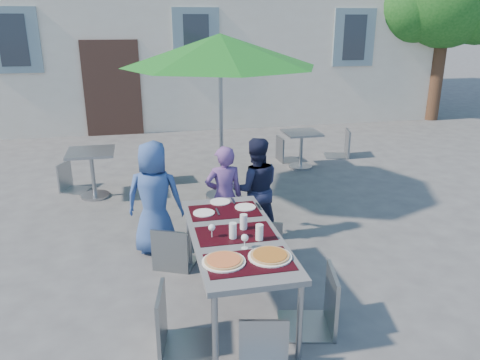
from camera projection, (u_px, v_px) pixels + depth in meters
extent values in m
plane|color=#454447|center=(295.00, 290.00, 4.77)|extent=(90.00, 90.00, 0.00)
cube|color=#3B241C|center=(112.00, 89.00, 10.92)|extent=(1.30, 0.06, 2.20)
cube|color=slate|center=(13.00, 40.00, 10.16)|extent=(1.10, 0.06, 1.40)
cube|color=#262B33|center=(13.00, 40.00, 10.14)|extent=(0.60, 0.04, 1.10)
cube|color=slate|center=(196.00, 39.00, 10.97)|extent=(1.10, 0.06, 1.40)
cube|color=#262B33|center=(196.00, 39.00, 10.95)|extent=(0.60, 0.04, 1.10)
cube|color=slate|center=(354.00, 38.00, 11.77)|extent=(1.10, 0.06, 1.40)
cube|color=#262B33|center=(354.00, 38.00, 11.76)|extent=(0.60, 0.04, 1.10)
cylinder|color=#452D1D|center=(437.00, 68.00, 12.57)|extent=(0.36, 0.36, 2.80)
sphere|color=#144B16|center=(411.00, 5.00, 12.16)|extent=(2.00, 2.00, 2.00)
cube|color=#444549|center=(235.00, 236.00, 4.31)|extent=(0.80, 1.85, 0.05)
cylinder|color=gray|center=(215.00, 333.00, 3.56)|extent=(0.05, 0.05, 0.70)
cylinder|color=gray|center=(300.00, 322.00, 3.70)|extent=(0.05, 0.05, 0.70)
cylinder|color=gray|center=(189.00, 236.00, 5.16)|extent=(0.05, 0.05, 0.70)
cylinder|color=gray|center=(249.00, 231.00, 5.30)|extent=(0.05, 0.05, 0.70)
cube|color=black|center=(249.00, 262.00, 3.79)|extent=(0.70, 0.42, 0.01)
cube|color=black|center=(235.00, 233.00, 4.30)|extent=(0.70, 0.42, 0.01)
cube|color=black|center=(224.00, 211.00, 4.81)|extent=(0.70, 0.42, 0.01)
cylinder|color=white|center=(224.00, 262.00, 3.78)|extent=(0.36, 0.36, 0.01)
cylinder|color=#AF814E|center=(224.00, 260.00, 3.78)|extent=(0.32, 0.32, 0.01)
cylinder|color=#B04111|center=(224.00, 259.00, 3.77)|extent=(0.28, 0.28, 0.01)
cylinder|color=white|center=(270.00, 257.00, 3.86)|extent=(0.37, 0.37, 0.01)
cylinder|color=#AF814E|center=(270.00, 255.00, 3.86)|extent=(0.33, 0.33, 0.01)
cylinder|color=#8B2D09|center=(270.00, 254.00, 3.85)|extent=(0.28, 0.28, 0.01)
cylinder|color=silver|center=(233.00, 231.00, 4.19)|extent=(0.07, 0.07, 0.15)
cylinder|color=silver|center=(244.00, 222.00, 4.37)|extent=(0.07, 0.07, 0.15)
cylinder|color=silver|center=(259.00, 233.00, 4.15)|extent=(0.07, 0.07, 0.15)
cylinder|color=silver|center=(212.00, 237.00, 4.22)|extent=(0.06, 0.06, 0.00)
cylinder|color=silver|center=(212.00, 234.00, 4.21)|extent=(0.01, 0.01, 0.08)
sphere|color=silver|center=(212.00, 228.00, 4.19)|extent=(0.06, 0.06, 0.06)
cylinder|color=silver|center=(245.00, 248.00, 4.03)|extent=(0.06, 0.06, 0.00)
cylinder|color=silver|center=(245.00, 244.00, 4.02)|extent=(0.01, 0.01, 0.08)
sphere|color=silver|center=(245.00, 238.00, 4.00)|extent=(0.06, 0.06, 0.06)
cylinder|color=white|center=(204.00, 213.00, 4.74)|extent=(0.22, 0.22, 0.01)
cube|color=#9D9FA4|center=(217.00, 212.00, 4.77)|extent=(0.02, 0.18, 0.00)
cylinder|color=white|center=(245.00, 207.00, 4.89)|extent=(0.22, 0.22, 0.01)
cube|color=#9D9FA4|center=(258.00, 206.00, 4.92)|extent=(0.02, 0.18, 0.00)
cylinder|color=white|center=(220.00, 202.00, 5.03)|extent=(0.22, 0.22, 0.01)
cube|color=#9D9FA4|center=(233.00, 201.00, 5.06)|extent=(0.02, 0.18, 0.00)
imported|color=#324D8B|center=(154.00, 198.00, 5.38)|extent=(0.74, 0.58, 1.34)
imported|color=#603D7C|center=(224.00, 197.00, 5.55)|extent=(0.46, 0.31, 1.25)
imported|color=#191D38|center=(255.00, 189.00, 5.76)|extent=(0.65, 0.41, 1.29)
cube|color=gray|center=(175.00, 228.00, 5.16)|extent=(0.55, 0.55, 0.03)
cube|color=gray|center=(168.00, 214.00, 4.90)|extent=(0.39, 0.20, 0.49)
cylinder|color=gray|center=(196.00, 241.00, 5.36)|extent=(0.02, 0.02, 0.43)
cylinder|color=gray|center=(167.00, 238.00, 5.43)|extent=(0.02, 0.02, 0.43)
cylinder|color=gray|center=(186.00, 255.00, 5.03)|extent=(0.02, 0.02, 0.43)
cylinder|color=gray|center=(155.00, 252.00, 5.10)|extent=(0.02, 0.02, 0.43)
cube|color=gray|center=(218.00, 213.00, 5.48)|extent=(0.56, 0.56, 0.03)
cube|color=gray|center=(227.00, 198.00, 5.23)|extent=(0.42, 0.18, 0.52)
cylinder|color=gray|center=(224.00, 223.00, 5.80)|extent=(0.02, 0.02, 0.46)
cylinder|color=gray|center=(197.00, 230.00, 5.61)|extent=(0.02, 0.02, 0.46)
cylinder|color=gray|center=(240.00, 234.00, 5.50)|extent=(0.02, 0.02, 0.46)
cylinder|color=gray|center=(212.00, 242.00, 5.31)|extent=(0.02, 0.02, 0.46)
cube|color=gray|center=(265.00, 219.00, 5.36)|extent=(0.54, 0.54, 0.03)
cube|color=gray|center=(264.00, 205.00, 5.09)|extent=(0.41, 0.17, 0.50)
cylinder|color=gray|center=(281.00, 231.00, 5.58)|extent=(0.02, 0.02, 0.44)
cylinder|color=gray|center=(251.00, 230.00, 5.63)|extent=(0.02, 0.02, 0.44)
cylinder|color=gray|center=(280.00, 245.00, 5.24)|extent=(0.02, 0.02, 0.44)
cylinder|color=gray|center=(247.00, 243.00, 5.29)|extent=(0.02, 0.02, 0.44)
cube|color=gray|center=(187.00, 297.00, 3.78)|extent=(0.52, 0.52, 0.03)
cube|color=gray|center=(158.00, 268.00, 3.69)|extent=(0.11, 0.45, 0.54)
cylinder|color=gray|center=(211.00, 338.00, 3.69)|extent=(0.02, 0.02, 0.48)
cylinder|color=gray|center=(212.00, 309.00, 4.06)|extent=(0.02, 0.02, 0.48)
cylinder|color=gray|center=(162.00, 339.00, 3.67)|extent=(0.02, 0.02, 0.48)
cylinder|color=gray|center=(167.00, 310.00, 4.04)|extent=(0.02, 0.02, 0.48)
cube|color=gray|center=(307.00, 278.00, 4.04)|extent=(0.56, 0.56, 0.03)
cube|color=gray|center=(335.00, 249.00, 3.95)|extent=(0.13, 0.46, 0.56)
cylinder|color=gray|center=(281.00, 291.00, 4.31)|extent=(0.02, 0.02, 0.49)
cylinder|color=gray|center=(285.00, 317.00, 3.93)|extent=(0.02, 0.02, 0.49)
cylinder|color=gray|center=(325.00, 291.00, 4.31)|extent=(0.02, 0.02, 0.49)
cylinder|color=gray|center=(333.00, 317.00, 3.93)|extent=(0.02, 0.02, 0.49)
cube|color=gray|center=(265.00, 341.00, 3.38)|extent=(0.46, 0.46, 0.03)
cube|color=gray|center=(265.00, 299.00, 3.48)|extent=(0.38, 0.11, 0.46)
cylinder|color=gray|center=(242.00, 350.00, 3.60)|extent=(0.02, 0.02, 0.40)
cylinder|color=gray|center=(285.00, 350.00, 3.60)|extent=(0.02, 0.02, 0.40)
cylinder|color=#9D9FA4|center=(222.00, 197.00, 7.16)|extent=(0.50, 0.50, 0.10)
cylinder|color=gray|center=(221.00, 127.00, 6.80)|extent=(0.06, 0.06, 2.27)
cone|color=#17681B|center=(220.00, 50.00, 6.45)|extent=(2.77, 2.77, 0.44)
cylinder|color=#9D9FA4|center=(95.00, 195.00, 7.30)|extent=(0.44, 0.44, 0.04)
cylinder|color=gray|center=(93.00, 176.00, 7.19)|extent=(0.06, 0.06, 0.69)
cube|color=gray|center=(91.00, 152.00, 7.07)|extent=(0.69, 0.69, 0.04)
cube|color=gray|center=(74.00, 166.00, 7.44)|extent=(0.51, 0.51, 0.03)
cube|color=gray|center=(62.00, 152.00, 7.41)|extent=(0.18, 0.36, 0.46)
cylinder|color=gray|center=(79.00, 183.00, 7.33)|extent=(0.02, 0.02, 0.40)
cylinder|color=gray|center=(90.00, 176.00, 7.63)|extent=(0.02, 0.02, 0.40)
cylinder|color=gray|center=(60.00, 181.00, 7.39)|extent=(0.02, 0.02, 0.40)
cylinder|color=gray|center=(71.00, 175.00, 7.70)|extent=(0.02, 0.02, 0.40)
cube|color=gray|center=(148.00, 156.00, 7.77)|extent=(0.49, 0.49, 0.03)
cube|color=gray|center=(160.00, 140.00, 7.75)|extent=(0.09, 0.44, 0.52)
cylinder|color=gray|center=(136.00, 168.00, 7.95)|extent=(0.02, 0.02, 0.46)
cylinder|color=gray|center=(140.00, 175.00, 7.62)|extent=(0.02, 0.02, 0.46)
cylinder|color=gray|center=(158.00, 166.00, 8.07)|extent=(0.02, 0.02, 0.46)
cylinder|color=gray|center=(162.00, 172.00, 7.74)|extent=(0.02, 0.02, 0.46)
cylinder|color=#9D9FA4|center=(300.00, 166.00, 8.76)|extent=(0.44, 0.44, 0.04)
cylinder|color=gray|center=(301.00, 151.00, 8.66)|extent=(0.06, 0.06, 0.63)
cube|color=gray|center=(302.00, 133.00, 8.55)|extent=(0.63, 0.63, 0.04)
cube|color=slate|center=(289.00, 139.00, 9.06)|extent=(0.42, 0.42, 0.03)
cube|color=slate|center=(281.00, 127.00, 8.94)|extent=(0.05, 0.40, 0.48)
cylinder|color=slate|center=(301.00, 152.00, 9.02)|extent=(0.02, 0.02, 0.42)
cylinder|color=slate|center=(294.00, 147.00, 9.34)|extent=(0.02, 0.02, 0.42)
cylinder|color=slate|center=(284.00, 153.00, 8.94)|extent=(0.02, 0.02, 0.42)
cylinder|color=slate|center=(278.00, 148.00, 9.25)|extent=(0.02, 0.02, 0.42)
cube|color=gray|center=(337.00, 133.00, 9.33)|extent=(0.56, 0.56, 0.03)
cube|color=gray|center=(349.00, 119.00, 9.23)|extent=(0.15, 0.45, 0.54)
cylinder|color=gray|center=(326.00, 142.00, 9.61)|extent=(0.02, 0.02, 0.48)
cylinder|color=gray|center=(328.00, 147.00, 9.24)|extent=(0.02, 0.02, 0.48)
cylinder|color=gray|center=(345.00, 142.00, 9.59)|extent=(0.02, 0.02, 0.48)
cylinder|color=gray|center=(348.00, 147.00, 9.22)|extent=(0.02, 0.02, 0.48)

